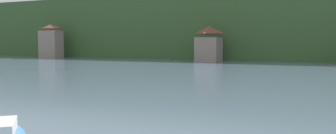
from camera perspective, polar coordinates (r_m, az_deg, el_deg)
The scene contains 3 objects.
wooded_hillside at distance 133.63m, azimuth 23.20°, elevation 4.91°, with size 352.00×75.97×49.74m.
shore_building_west at distance 112.86m, azimuth -18.27°, elevation 3.90°, with size 6.71×4.14×10.18m.
shore_building_westcentral at distance 88.40m, azimuth 6.56°, elevation 3.65°, with size 5.82×6.27×8.72m.
Camera 1 is at (10.50, 23.39, 4.66)m, focal length 37.99 mm.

